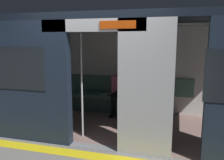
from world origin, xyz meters
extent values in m
plane|color=gray|center=(0.00, 0.00, 0.00)|extent=(60.00, 60.00, 0.00)
cube|color=yellow|center=(0.00, 0.30, 0.00)|extent=(8.00, 0.24, 0.01)
cube|color=#ADAFB5|center=(-0.87, 0.02, 1.09)|extent=(0.87, 0.12, 2.18)
cube|color=black|center=(-0.87, 0.03, 1.35)|extent=(0.48, 0.02, 0.55)
cube|color=#192333|center=(1.82, 0.00, 1.09)|extent=(2.76, 0.16, 2.18)
cube|color=black|center=(1.40, 0.09, 1.35)|extent=(1.10, 0.02, 0.76)
cube|color=#ADAFB5|center=(0.00, 0.00, 2.08)|extent=(1.74, 0.16, 0.20)
cube|color=#BF3F0C|center=(-0.44, 0.09, 2.08)|extent=(0.56, 0.02, 0.12)
cube|color=black|center=(0.00, -1.18, 2.24)|extent=(6.40, 2.53, 0.12)
cube|color=gray|center=(0.00, -1.18, 0.00)|extent=(6.08, 2.37, 0.01)
cube|color=silver|center=(0.00, -2.37, 1.09)|extent=(6.08, 0.10, 2.18)
cube|color=#4C7566|center=(0.00, -2.31, 0.68)|extent=(3.52, 0.06, 0.45)
cube|color=white|center=(0.00, -1.18, 2.15)|extent=(4.48, 0.16, 0.03)
cube|color=gray|center=(0.00, 0.00, 0.01)|extent=(0.87, 0.19, 0.01)
cube|color=#4C7566|center=(0.00, -2.09, 0.41)|extent=(2.60, 0.44, 0.09)
cube|color=#39574C|center=(0.00, -1.89, 0.18)|extent=(2.60, 0.04, 0.36)
cube|color=pink|center=(-0.01, -2.07, 0.70)|extent=(0.40, 0.25, 0.50)
sphere|color=#8C664C|center=(-0.01, -2.07, 1.05)|extent=(0.21, 0.21, 0.21)
sphere|color=#B2ADA8|center=(-0.01, -2.08, 1.08)|extent=(0.19, 0.19, 0.19)
cylinder|color=pink|center=(-0.24, -2.02, 0.73)|extent=(0.08, 0.08, 0.44)
cylinder|color=pink|center=(0.23, -2.06, 0.73)|extent=(0.08, 0.08, 0.44)
cylinder|color=black|center=(-0.08, -1.86, 0.50)|extent=(0.17, 0.41, 0.14)
cylinder|color=black|center=(0.10, -1.88, 0.50)|extent=(0.17, 0.41, 0.14)
cylinder|color=black|center=(-0.06, -1.66, 0.25)|extent=(0.10, 0.10, 0.41)
cylinder|color=black|center=(0.12, -1.68, 0.25)|extent=(0.10, 0.10, 0.41)
cube|color=black|center=(-0.05, -1.61, 0.03)|extent=(0.12, 0.23, 0.06)
cube|color=black|center=(0.12, -1.63, 0.03)|extent=(0.12, 0.23, 0.06)
cube|color=#262D4C|center=(-0.49, -2.06, 0.54)|extent=(0.26, 0.14, 0.17)
cube|color=#1A2035|center=(-0.49, -1.98, 0.53)|extent=(0.02, 0.01, 0.14)
cube|color=silver|center=(0.42, -2.05, 0.47)|extent=(0.24, 0.27, 0.03)
cylinder|color=silver|center=(0.38, -0.39, 1.08)|extent=(0.04, 0.04, 2.16)
camera|label=1|loc=(-1.33, 3.60, 1.87)|focal=37.49mm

